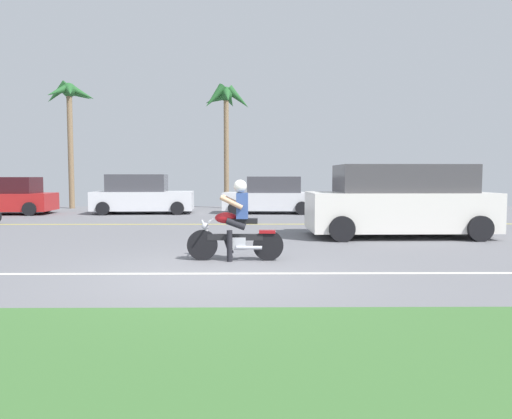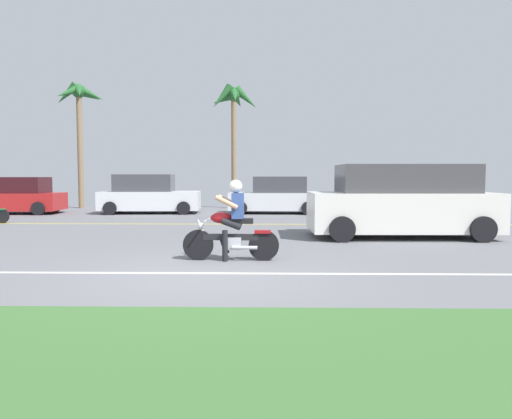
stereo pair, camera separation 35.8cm
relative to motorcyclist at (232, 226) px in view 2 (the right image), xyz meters
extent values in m
cube|color=slate|center=(-0.35, 1.69, -0.67)|extent=(56.00, 30.00, 0.04)
cube|color=#3D6B33|center=(-0.35, -5.41, -0.62)|extent=(56.00, 3.80, 0.06)
cube|color=silver|center=(-0.35, -1.26, -0.65)|extent=(50.40, 0.12, 0.01)
cube|color=yellow|center=(-0.35, 6.91, -0.65)|extent=(50.40, 0.12, 0.01)
cylinder|color=black|center=(-0.65, 0.02, -0.36)|extent=(0.58, 0.11, 0.58)
cylinder|color=black|center=(0.61, -0.02, -0.36)|extent=(0.58, 0.11, 0.58)
cylinder|color=#B7BAC1|center=(-0.55, 0.02, -0.12)|extent=(0.26, 0.06, 0.51)
cube|color=black|center=(-0.02, 0.00, -0.21)|extent=(1.06, 0.13, 0.12)
cube|color=#B7BAC1|center=(0.03, 0.00, -0.32)|extent=(0.32, 0.20, 0.23)
ellipsoid|color=maroon|center=(-0.19, 0.01, 0.16)|extent=(0.43, 0.23, 0.21)
cube|color=black|center=(0.18, 0.00, 0.10)|extent=(0.47, 0.23, 0.10)
cube|color=maroon|center=(0.59, -0.01, -0.10)|extent=(0.32, 0.16, 0.06)
cylinder|color=#B7BAC1|center=(-0.47, 0.02, 0.12)|extent=(0.05, 0.60, 0.03)
sphere|color=#B7BAC1|center=(-0.59, 0.02, 0.00)|extent=(0.14, 0.14, 0.14)
cylinder|color=#B7BAC1|center=(0.25, -0.12, -0.39)|extent=(0.49, 0.08, 0.07)
cube|color=#334C8C|center=(0.12, 0.00, 0.40)|extent=(0.22, 0.32, 0.49)
sphere|color=silver|center=(0.08, 0.00, 0.77)|extent=(0.25, 0.25, 0.25)
cylinder|color=black|center=(0.01, 0.10, 0.06)|extent=(0.39, 0.14, 0.24)
cylinder|color=black|center=(0.00, -0.09, 0.06)|extent=(0.39, 0.14, 0.24)
cylinder|color=black|center=(-0.12, -0.13, -0.36)|extent=(0.11, 0.11, 0.59)
cylinder|color=black|center=(-0.15, 0.12, -0.39)|extent=(0.20, 0.11, 0.33)
cylinder|color=tan|center=(-0.07, 0.20, 0.47)|extent=(0.44, 0.10, 0.27)
cylinder|color=tan|center=(-0.08, -0.19, 0.47)|extent=(0.44, 0.10, 0.27)
cube|color=white|center=(4.21, 3.60, 0.03)|extent=(4.79, 2.07, 1.01)
cube|color=#444346|center=(4.31, 3.60, 0.90)|extent=(3.45, 1.77, 0.73)
cylinder|color=black|center=(5.91, 4.63, -0.33)|extent=(0.64, 0.23, 0.64)
cylinder|color=black|center=(2.49, 4.58, -0.33)|extent=(0.64, 0.23, 0.64)
cylinder|color=black|center=(5.94, 2.62, -0.33)|extent=(0.64, 0.23, 0.64)
cylinder|color=black|center=(2.51, 2.57, -0.33)|extent=(0.64, 0.23, 0.64)
cylinder|color=black|center=(6.69, 3.63, 0.08)|extent=(0.21, 0.58, 0.58)
cube|color=#AD1E1E|center=(-10.34, 11.27, -0.13)|extent=(4.29, 2.02, 0.74)
cube|color=#351116|center=(-10.08, 11.28, 0.58)|extent=(2.52, 1.67, 0.68)
cylinder|color=black|center=(-8.88, 12.25, -0.37)|extent=(0.57, 0.21, 0.56)
cylinder|color=black|center=(-8.78, 10.46, -0.37)|extent=(0.57, 0.21, 0.56)
cube|color=silver|center=(-4.39, 11.66, -0.10)|extent=(4.35, 2.06, 0.80)
cube|color=#414147|center=(-4.64, 11.64, 0.67)|extent=(2.55, 1.69, 0.74)
cylinder|color=black|center=(-5.86, 10.67, -0.37)|extent=(0.57, 0.21, 0.56)
cylinder|color=black|center=(-2.81, 10.86, -0.37)|extent=(0.57, 0.21, 0.56)
cylinder|color=black|center=(-5.97, 12.46, -0.37)|extent=(0.57, 0.21, 0.56)
cylinder|color=black|center=(-2.92, 12.65, -0.37)|extent=(0.57, 0.21, 0.56)
cube|color=silver|center=(1.03, 11.72, -0.12)|extent=(3.97, 1.85, 0.75)
cube|color=#414147|center=(1.27, 11.71, 0.60)|extent=(2.32, 1.55, 0.69)
cylinder|color=black|center=(2.47, 12.51, -0.37)|extent=(0.57, 0.20, 0.56)
cylinder|color=black|center=(-0.34, 12.62, -0.37)|extent=(0.57, 0.20, 0.56)
cylinder|color=black|center=(2.41, 10.81, -0.37)|extent=(0.57, 0.20, 0.56)
cylinder|color=black|center=(-0.41, 10.92, -0.37)|extent=(0.57, 0.20, 0.56)
cylinder|color=#846B4C|center=(-0.97, 15.12, 2.19)|extent=(0.25, 0.25, 5.68)
sphere|color=#235B28|center=(-0.97, 15.12, 5.03)|extent=(0.65, 0.65, 0.65)
cone|color=#235B28|center=(-0.36, 15.20, 4.88)|extent=(1.40, 0.66, 1.28)
cone|color=#235B28|center=(-0.83, 15.72, 4.88)|extent=(0.82, 1.53, 0.97)
cone|color=#235B28|center=(-1.49, 15.45, 4.88)|extent=(1.49, 1.18, 0.81)
cone|color=#235B28|center=(-1.53, 14.86, 4.88)|extent=(1.37, 0.98, 1.35)
cone|color=#235B28|center=(-0.89, 14.51, 4.88)|extent=(0.68, 1.50, 1.06)
cylinder|color=#846B4C|center=(-8.75, 15.00, 2.29)|extent=(0.27, 0.27, 5.88)
sphere|color=#235B28|center=(-8.75, 15.00, 5.23)|extent=(0.69, 0.69, 0.69)
cone|color=#235B28|center=(-8.17, 15.10, 5.08)|extent=(1.44, 0.70, 0.96)
cone|color=#235B28|center=(-8.39, 15.47, 5.08)|extent=(1.22, 1.38, 0.76)
cone|color=#235B28|center=(-9.01, 15.53, 5.08)|extent=(1.03, 1.45, 0.98)
cone|color=#235B28|center=(-9.34, 15.01, 5.08)|extent=(1.27, 0.47, 1.24)
cone|color=#235B28|center=(-9.09, 14.52, 5.08)|extent=(1.18, 1.40, 0.97)
cone|color=#235B28|center=(-8.52, 14.46, 5.08)|extent=(0.98, 1.46, 0.92)
cylinder|color=black|center=(-8.39, 7.01, -0.40)|extent=(0.51, 0.11, 0.51)
cube|color=#236B33|center=(-8.41, 7.01, -0.17)|extent=(0.28, 0.15, 0.05)
camera|label=1|loc=(0.30, -9.04, 0.95)|focal=33.46mm
camera|label=2|loc=(0.65, -9.04, 0.95)|focal=33.46mm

